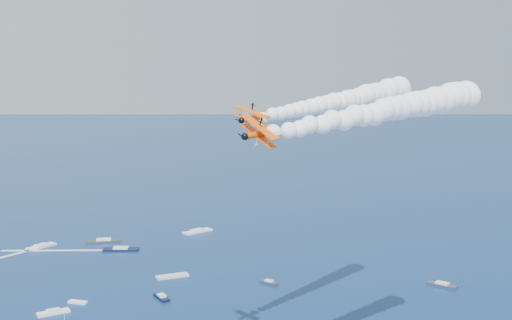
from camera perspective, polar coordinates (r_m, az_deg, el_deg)
name	(u,v)px	position (r m, az deg, el deg)	size (l,w,h in m)	color
biplane_lead	(253,118)	(127.63, -0.27, 3.57)	(7.36, 8.26, 4.97)	#FF6305
biplane_trail	(260,134)	(100.59, 0.34, 2.24)	(6.77, 7.60, 4.58)	#FF4E05
smoke_trail_lead	(339,101)	(150.39, 7.11, 4.99)	(53.07, 28.29, 10.46)	white
smoke_trail_trail	(383,111)	(121.37, 10.76, 4.10)	(55.72, 21.48, 10.46)	white
spectator_boats	(87,287)	(217.90, -14.16, -10.42)	(223.89, 176.78, 0.70)	black
boat_wakes	(25,285)	(225.82, -19.11, -10.05)	(59.31, 136.40, 0.04)	white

